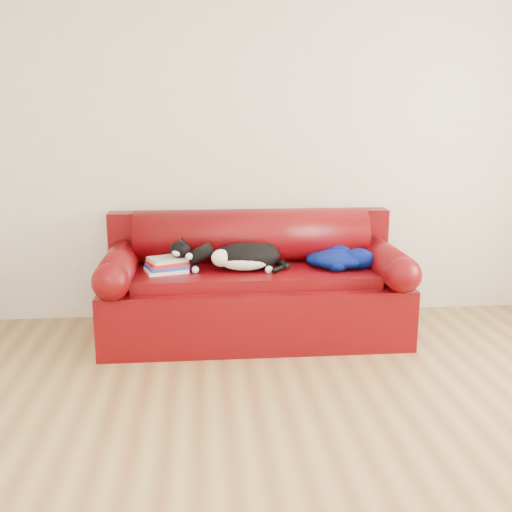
{
  "coord_description": "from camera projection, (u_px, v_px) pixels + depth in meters",
  "views": [
    {
      "loc": [
        -0.59,
        -2.58,
        1.53
      ],
      "look_at": [
        -0.23,
        1.35,
        0.62
      ],
      "focal_mm": 42.0,
      "sensor_mm": 36.0,
      "label": 1
    }
  ],
  "objects": [
    {
      "name": "ground",
      "position": [
        329.0,
        442.0,
        2.9
      ],
      "size": [
        4.5,
        4.5,
        0.0
      ],
      "primitive_type": "plane",
      "color": "brown",
      "rests_on": "ground"
    },
    {
      "name": "room_shell",
      "position": [
        367.0,
        85.0,
        2.55
      ],
      "size": [
        4.52,
        4.02,
        2.61
      ],
      "color": "beige",
      "rests_on": "ground"
    },
    {
      "name": "sofa_base",
      "position": [
        254.0,
        303.0,
        4.28
      ],
      "size": [
        2.1,
        0.9,
        0.5
      ],
      "color": "#3F0206",
      "rests_on": "ground"
    },
    {
      "name": "sofa_back",
      "position": [
        251.0,
        254.0,
        4.44
      ],
      "size": [
        2.1,
        1.01,
        0.88
      ],
      "color": "#3F0206",
      "rests_on": "ground"
    },
    {
      "name": "book_stack",
      "position": [
        167.0,
        265.0,
        4.1
      ],
      "size": [
        0.32,
        0.28,
        0.1
      ],
      "rotation": [
        0.0,
        0.0,
        0.36
      ],
      "color": "white",
      "rests_on": "sofa_base"
    },
    {
      "name": "cat",
      "position": [
        246.0,
        257.0,
        4.12
      ],
      "size": [
        0.68,
        0.32,
        0.24
      ],
      "rotation": [
        0.0,
        0.0,
        0.14
      ],
      "color": "black",
      "rests_on": "sofa_base"
    },
    {
      "name": "blanket",
      "position": [
        339.0,
        258.0,
        4.23
      ],
      "size": [
        0.49,
        0.39,
        0.15
      ],
      "rotation": [
        0.0,
        0.0,
        0.08
      ],
      "color": "#020E43",
      "rests_on": "sofa_base"
    }
  ]
}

